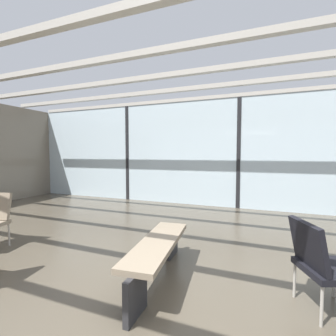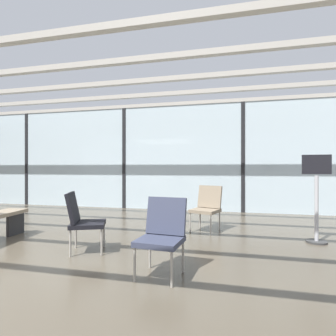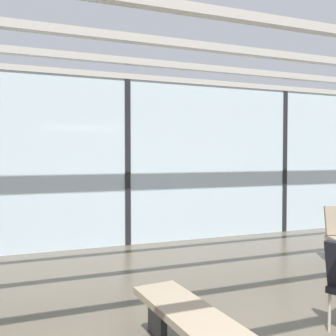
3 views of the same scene
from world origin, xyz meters
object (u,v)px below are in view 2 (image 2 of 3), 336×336
Objects in this scene: parked_airplane at (143,155)px; lounge_chair_0 at (163,231)px; lounge_chair_5 at (82,218)px; info_sign at (317,201)px; lounge_chair_4 at (207,205)px.

lounge_chair_0 is at bearing -69.89° from parked_airplane.
lounge_chair_5 is 0.60× the size of info_sign.
lounge_chair_5 is 3.72m from info_sign.
lounge_chair_5 is (-1.35, 0.52, 0.00)m from lounge_chair_0.
lounge_chair_0 is 2.81m from info_sign.
lounge_chair_5 is (-1.66, -1.75, 0.00)m from lounge_chair_4.
lounge_chair_4 is 2.41m from lounge_chair_5.
lounge_chair_4 is (3.81, -7.30, -1.35)m from parked_airplane.
parked_airplane is at bearing -8.97° from lounge_chair_5.
lounge_chair_0 is at bearing -133.25° from lounge_chair_5.
lounge_chair_4 and lounge_chair_5 have the same top height.
lounge_chair_5 is at bearing 164.71° from lounge_chair_0.
parked_airplane is 16.34× the size of lounge_chair_0.
lounge_chair_0 is (3.50, -9.57, -1.35)m from parked_airplane.
lounge_chair_5 is (2.15, -9.05, -1.35)m from parked_airplane.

